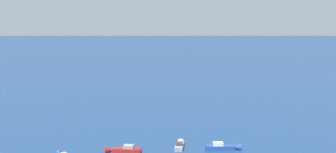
% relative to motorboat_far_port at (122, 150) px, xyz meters
% --- Properties ---
extents(motorboat_far_port, '(3.31, 11.07, 3.18)m').
position_rel_motorboat_far_port_xyz_m(motorboat_far_port, '(0.00, 0.00, 0.00)').
color(motorboat_far_port, '#B21E1E').
rests_on(motorboat_far_port, ground_plane).
extents(motorboat_offshore, '(9.81, 3.26, 2.80)m').
position_rel_motorboat_far_port_xyz_m(motorboat_offshore, '(-6.65, 18.06, -0.10)').
color(motorboat_offshore, '#9E9993').
rests_on(motorboat_offshore, ground_plane).
extents(motorboat_ahead, '(3.89, 11.34, 3.23)m').
position_rel_motorboat_far_port_xyz_m(motorboat_ahead, '(-4.15, 32.40, 0.01)').
color(motorboat_ahead, '#23478C').
rests_on(motorboat_ahead, ground_plane).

